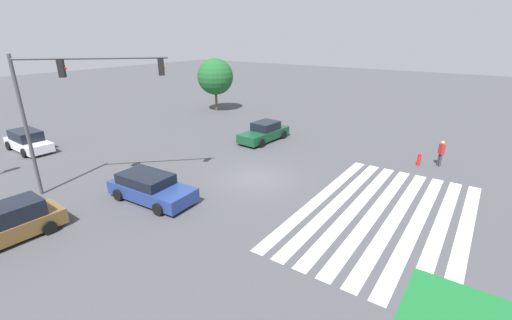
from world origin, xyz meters
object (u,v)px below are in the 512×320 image
at_px(car_2, 264,132).
at_px(car_1, 150,188).
at_px(traffic_signal_mast, 65,96).
at_px(fire_hydrant, 419,159).
at_px(car_3, 4,225).
at_px(car_0, 28,141).
at_px(tree_corner_a, 215,77).
at_px(pedestrian, 441,152).

bearing_deg(car_2, car_1, 8.20).
height_order(traffic_signal_mast, fire_hydrant, traffic_signal_mast).
xyz_separation_m(car_3, fire_hydrant, (19.33, -12.37, -0.31)).
height_order(car_0, tree_corner_a, tree_corner_a).
xyz_separation_m(car_0, car_2, (12.14, -12.97, -0.03)).
bearing_deg(traffic_signal_mast, tree_corner_a, 66.26).
height_order(car_0, car_3, car_3).
bearing_deg(car_0, traffic_signal_mast, -6.67).
height_order(car_3, fire_hydrant, car_3).
bearing_deg(traffic_signal_mast, car_2, 32.78).
bearing_deg(car_1, car_3, -110.29).
bearing_deg(car_3, car_1, 165.24).
bearing_deg(traffic_signal_mast, car_1, -24.00).
relative_size(car_1, tree_corner_a, 0.85).
height_order(traffic_signal_mast, car_0, traffic_signal_mast).
distance_m(car_1, car_2, 12.21).
relative_size(car_1, car_2, 0.99).
height_order(traffic_signal_mast, car_2, traffic_signal_mast).
bearing_deg(tree_corner_a, car_3, -158.11).
height_order(car_2, tree_corner_a, tree_corner_a).
relative_size(car_1, fire_hydrant, 5.63).
bearing_deg(car_2, traffic_signal_mast, -8.59).
distance_m(traffic_signal_mast, tree_corner_a, 21.74).
relative_size(car_1, car_3, 1.05).
xyz_separation_m(car_0, pedestrian, (13.99, -25.57, 0.24)).
bearing_deg(car_1, car_0, 176.91).
relative_size(car_3, fire_hydrant, 5.37).
bearing_deg(car_3, tree_corner_a, -155.55).
distance_m(car_0, fire_hydrant, 27.83).
relative_size(car_0, pedestrian, 2.68).
xyz_separation_m(traffic_signal_mast, car_3, (-4.49, -2.06, -4.51)).
relative_size(traffic_signal_mast, car_2, 1.50).
xyz_separation_m(car_1, fire_hydrant, (13.33, -10.50, -0.24)).
bearing_deg(tree_corner_a, fire_hydrant, -103.54).
relative_size(car_3, pedestrian, 2.68).
bearing_deg(car_2, car_3, 0.80).
xyz_separation_m(car_0, tree_corner_a, (18.67, -2.15, 3.03)).
height_order(car_1, tree_corner_a, tree_corner_a).
bearing_deg(car_3, car_2, 179.73).
height_order(car_1, car_3, car_3).
xyz_separation_m(car_0, fire_hydrant, (13.30, -24.45, -0.29)).
height_order(car_1, fire_hydrant, car_1).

